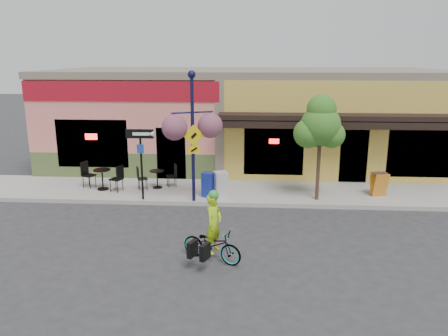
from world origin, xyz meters
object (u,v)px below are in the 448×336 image
Objects in this scene: bicycle at (212,245)px; one_way_sign at (142,165)px; newspaper_box_grey at (221,184)px; newspaper_box_blue at (208,185)px; building at (246,116)px; cyclist_rider at (214,233)px; street_tree at (319,148)px; lamp_post at (193,138)px.

one_way_sign reaches higher than bicycle.
newspaper_box_blue is at bearing 153.65° from newspaper_box_grey.
building is 11.81× the size of cyclist_rider.
street_tree reaches higher than bicycle.
bicycle is at bearing -66.00° from newspaper_box_blue.
lamp_post is at bearing 38.18° from bicycle.
newspaper_box_blue is at bearing -101.10° from building.
one_way_sign is (-1.83, 0.03, -0.99)m from lamp_post.
lamp_post is (-1.09, 4.30, 1.64)m from cyclist_rider.
one_way_sign is (-2.92, 4.33, 0.65)m from cyclist_rider.
newspaper_box_grey is 3.73m from street_tree.
lamp_post is 4.80× the size of newspaper_box_grey.
one_way_sign is 6.24m from street_tree.
lamp_post is (-1.04, 4.30, 1.98)m from bicycle.
cyclist_rider reaches higher than newspaper_box_grey.
bicycle is 4.79m from newspaper_box_grey.
newspaper_box_blue is (-0.63, 4.81, -0.17)m from cyclist_rider.
one_way_sign is (-2.87, 4.33, 0.98)m from bicycle.
lamp_post reaches higher than cyclist_rider.
newspaper_box_grey is at bearing 179.04° from street_tree.
building reaches higher than street_tree.
building reaches higher than newspaper_box_grey.
cyclist_rider is 4.79m from newspaper_box_grey.
street_tree is at bearing -10.11° from cyclist_rider.
cyclist_rider is 5.27m from one_way_sign.
lamp_post reaches higher than building.
bicycle is at bearing -57.47° from one_way_sign.
street_tree is (3.90, -0.08, 1.43)m from newspaper_box_blue.
street_tree is (6.20, 0.40, 0.61)m from one_way_sign.
building is 19.30× the size of newspaper_box_grey.
lamp_post is at bearing -104.01° from building.
building is 7.06m from lamp_post.
lamp_post is 2.08m from one_way_sign.
lamp_post is 2.07m from newspaper_box_grey.
bicycle is 4.85m from newspaper_box_blue.
newspaper_box_grey is at bearing 5.27° from lamp_post.
building is at bearing 61.52° from one_way_sign.
cyclist_rider is 4.85m from newspaper_box_blue.
building is at bearing 53.16° from lamp_post.
newspaper_box_blue is 4.16m from street_tree.
building is 7.16× the size of one_way_sign.
lamp_post is 5.03× the size of newspaper_box_blue.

